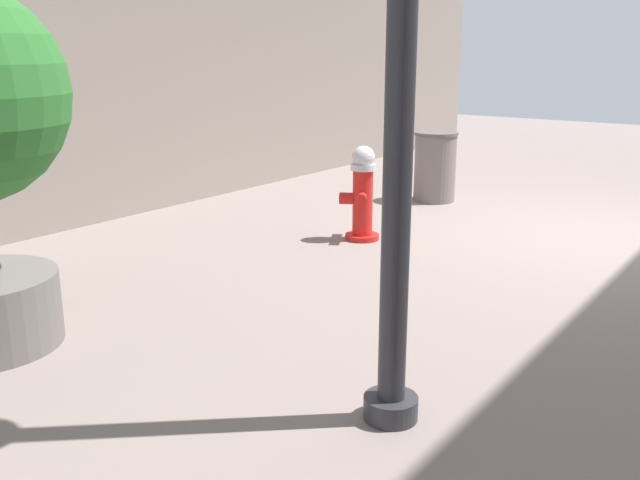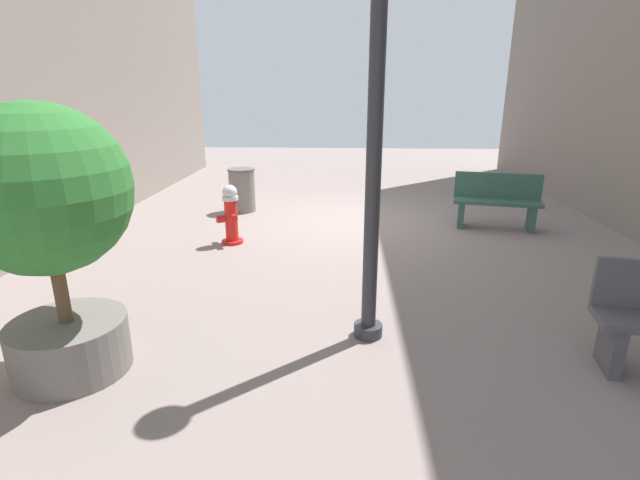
# 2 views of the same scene
# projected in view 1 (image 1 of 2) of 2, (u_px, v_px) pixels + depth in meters

# --- Properties ---
(ground_plane) EXTENTS (23.40, 23.40, 0.00)m
(ground_plane) POSITION_uv_depth(u_px,v_px,m) (599.00, 238.00, 7.00)
(ground_plane) COLOR gray
(fire_hydrant) EXTENTS (0.40, 0.41, 0.93)m
(fire_hydrant) POSITION_uv_depth(u_px,v_px,m) (362.00, 193.00, 6.84)
(fire_hydrant) COLOR red
(fire_hydrant) RESTS_ON ground_plane
(trash_bin) EXTENTS (0.53, 0.53, 0.85)m
(trash_bin) POSITION_uv_depth(u_px,v_px,m) (435.00, 167.00, 8.61)
(trash_bin) COLOR slate
(trash_bin) RESTS_ON ground_plane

